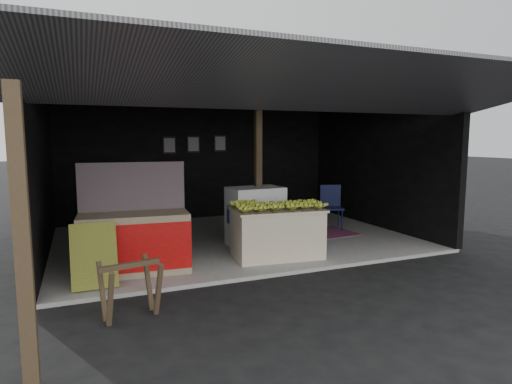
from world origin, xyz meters
name	(u,v)px	position (x,y,z in m)	size (l,w,h in m)	color
ground	(288,275)	(0.00, 0.00, 0.00)	(80.00, 80.00, 0.00)	black
concrete_slab	(233,238)	(0.00, 2.50, 0.03)	(7.00, 5.00, 0.06)	gray
shophouse	(228,137)	(0.00, 2.82, 2.10)	(7.40, 7.29, 3.02)	black
banana_table	(277,232)	(0.20, 0.84, 0.48)	(1.60, 1.09, 0.83)	silver
banana_pile	(277,204)	(0.20, 0.84, 0.97)	(1.39, 0.84, 0.16)	gold
white_crate	(255,216)	(0.17, 1.72, 0.61)	(1.04, 0.74, 1.11)	white
neighbor_stall	(135,240)	(-2.14, 0.90, 0.55)	(1.65, 0.85, 1.65)	#998466
green_signboard	(94,256)	(-2.74, 0.36, 0.51)	(0.59, 0.04, 0.89)	black
sawhorse	(130,284)	(-2.39, -0.71, 0.42)	(0.70, 0.70, 0.66)	#4A3825
water_barrel	(308,233)	(0.99, 1.14, 0.33)	(0.37, 0.37, 0.55)	#0C0F8D
plastic_chair	(331,203)	(2.30, 2.45, 0.64)	(0.60, 0.60, 0.98)	#090F33
magenta_rug	(320,234)	(1.79, 2.08, 0.07)	(1.50, 1.00, 0.01)	#721954
picture_frames	(195,144)	(-0.17, 4.89, 1.93)	(1.62, 0.04, 0.46)	black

